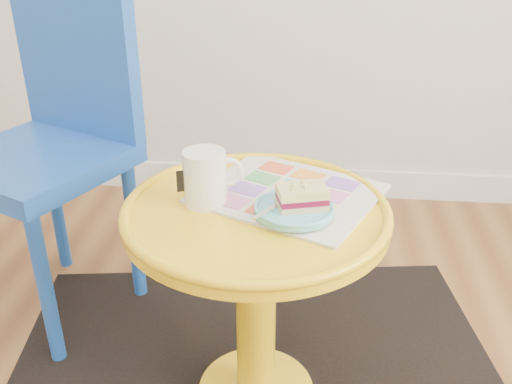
# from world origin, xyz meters

# --- Properties ---
(side_table) EXTENTS (0.57, 0.57, 0.54)m
(side_table) POSITION_xyz_m (0.34, 0.83, 0.39)
(side_table) COLOR yellow
(side_table) RESTS_ON ground
(chair) EXTENTS (0.57, 0.57, 0.97)m
(chair) POSITION_xyz_m (-0.27, 1.20, 0.56)
(chair) COLOR #1B4FB0
(chair) RESTS_ON ground
(newspaper) EXTENTS (0.47, 0.44, 0.01)m
(newspaper) POSITION_xyz_m (0.40, 0.90, 0.55)
(newspaper) COLOR silver
(newspaper) RESTS_ON side_table
(mug) EXTENTS (0.13, 0.09, 0.12)m
(mug) POSITION_xyz_m (0.23, 0.85, 0.61)
(mug) COLOR white
(mug) RESTS_ON side_table
(plate) EXTENTS (0.16, 0.16, 0.02)m
(plate) POSITION_xyz_m (0.42, 0.80, 0.56)
(plate) COLOR #5FBDC9
(plate) RESTS_ON newspaper
(cake_slice) EXTENTS (0.11, 0.09, 0.04)m
(cake_slice) POSITION_xyz_m (0.43, 0.81, 0.59)
(cake_slice) COLOR #D3BC8C
(cake_slice) RESTS_ON plate
(fork) EXTENTS (0.09, 0.13, 0.00)m
(fork) POSITION_xyz_m (0.38, 0.80, 0.57)
(fork) COLOR silver
(fork) RESTS_ON plate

